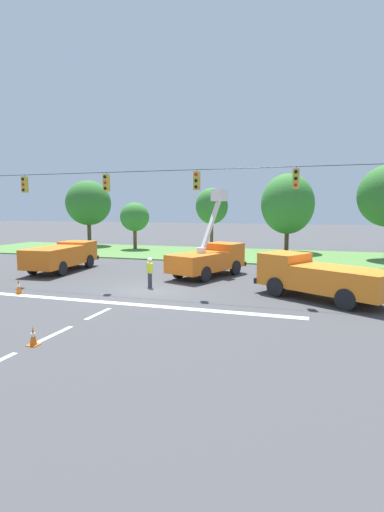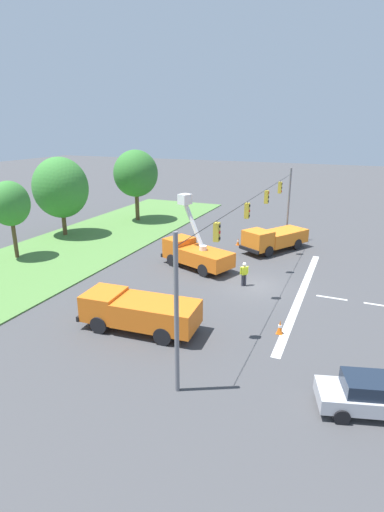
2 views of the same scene
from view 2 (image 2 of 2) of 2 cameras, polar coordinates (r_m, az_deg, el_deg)
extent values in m
plane|color=#424244|center=(29.34, 8.69, -4.22)|extent=(200.00, 200.00, 0.00)
cube|color=#517F3D|center=(37.59, -18.87, 0.12)|extent=(56.00, 12.00, 0.10)
cube|color=silver|center=(28.79, 15.36, -5.14)|extent=(17.60, 0.50, 0.01)
cube|color=silver|center=(28.66, 19.33, -5.65)|extent=(0.20, 2.00, 0.01)
cube|color=silver|center=(28.72, 25.31, -6.37)|extent=(0.20, 2.00, 0.01)
cylinder|color=slate|center=(16.63, -2.23, -8.60)|extent=(0.20, 0.20, 7.20)
cylinder|color=slate|center=(40.61, 13.61, 7.08)|extent=(0.20, 0.20, 7.20)
cylinder|color=black|center=(27.53, 9.35, 8.58)|extent=(26.00, 0.03, 0.03)
cylinder|color=black|center=(19.82, 3.58, 4.92)|extent=(0.02, 0.02, 0.10)
cube|color=gold|center=(19.95, 3.55, 3.44)|extent=(0.32, 0.28, 0.96)
cylinder|color=black|center=(19.82, 4.00, 4.29)|extent=(0.16, 0.05, 0.16)
cylinder|color=red|center=(19.90, 3.98, 3.39)|extent=(0.16, 0.05, 0.16)
cylinder|color=black|center=(19.99, 3.96, 2.51)|extent=(0.16, 0.05, 0.16)
cylinder|color=black|center=(25.10, 7.92, 7.61)|extent=(0.02, 0.02, 0.10)
cube|color=gold|center=(25.20, 7.86, 6.43)|extent=(0.32, 0.28, 0.96)
cylinder|color=black|center=(25.10, 8.25, 7.11)|extent=(0.16, 0.05, 0.16)
cylinder|color=red|center=(25.16, 8.22, 6.39)|extent=(0.16, 0.05, 0.16)
cylinder|color=black|center=(25.23, 8.18, 5.68)|extent=(0.16, 0.05, 0.16)
cylinder|color=black|center=(30.25, 10.65, 9.27)|extent=(0.02, 0.02, 0.10)
cube|color=gold|center=(30.34, 10.59, 8.28)|extent=(0.32, 0.28, 0.96)
cylinder|color=red|center=(30.25, 10.93, 8.85)|extent=(0.16, 0.05, 0.16)
cylinder|color=black|center=(30.31, 10.89, 8.25)|extent=(0.16, 0.05, 0.16)
cylinder|color=black|center=(30.36, 10.86, 7.66)|extent=(0.16, 0.05, 0.16)
cylinder|color=black|center=(35.18, 12.51, 10.37)|extent=(0.02, 0.02, 0.10)
cube|color=gold|center=(35.25, 12.45, 9.52)|extent=(0.32, 0.28, 0.96)
cylinder|color=black|center=(35.18, 12.74, 10.01)|extent=(0.16, 0.05, 0.16)
cylinder|color=black|center=(35.22, 12.71, 9.50)|extent=(0.16, 0.05, 0.16)
cylinder|color=red|center=(35.27, 12.67, 8.98)|extent=(0.16, 0.05, 0.16)
cylinder|color=brown|center=(37.65, -23.97, 2.15)|extent=(0.34, 0.34, 3.38)
ellipsoid|color=#387F33|center=(36.99, -24.60, 6.83)|extent=(3.42, 3.17, 3.79)
cylinder|color=brown|center=(43.90, -17.80, 4.54)|extent=(0.44, 0.44, 2.74)
ellipsoid|color=#387F33|center=(43.24, -18.27, 9.26)|extent=(5.39, 5.68, 6.14)
cylinder|color=brown|center=(48.94, -7.83, 6.94)|extent=(0.48, 0.48, 3.32)
ellipsoid|color=#33752D|center=(48.33, -8.03, 11.60)|extent=(5.51, 5.10, 5.45)
cube|color=orange|center=(31.62, 1.98, -0.25)|extent=(3.70, 4.75, 1.16)
cube|color=orange|center=(33.52, -1.81, 1.26)|extent=(2.76, 2.49, 1.64)
cube|color=#1E2838|center=(33.87, -2.56, 1.94)|extent=(1.91, 0.81, 0.74)
cube|color=black|center=(34.39, -2.94, 0.52)|extent=(2.26, 0.99, 0.30)
cylinder|color=black|center=(32.89, -2.86, -0.60)|extent=(0.62, 1.03, 1.00)
cylinder|color=black|center=(34.34, -0.23, 0.25)|extent=(0.62, 1.03, 1.00)
cylinder|color=black|center=(30.58, 1.65, -2.06)|extent=(0.62, 1.03, 1.00)
cylinder|color=black|center=(32.13, 4.26, -1.09)|extent=(0.62, 1.03, 1.00)
cylinder|color=silver|center=(31.58, 1.59, 1.18)|extent=(0.60, 0.60, 0.36)
cube|color=white|center=(31.81, 0.28, 4.30)|extent=(1.02, 2.16, 3.68)
cube|color=white|center=(32.07, -1.03, 8.12)|extent=(1.13, 1.07, 0.80)
cube|color=orange|center=(38.43, 12.83, 2.70)|extent=(5.19, 4.40, 1.22)
cube|color=orange|center=(36.00, 9.39, 2.25)|extent=(2.87, 2.97, 1.69)
cube|color=#1E2838|center=(35.45, 8.63, 2.53)|extent=(1.12, 1.79, 0.76)
cube|color=black|center=(35.47, 8.12, 0.90)|extent=(1.35, 2.13, 0.30)
cylinder|color=black|center=(35.71, 10.87, 0.63)|extent=(1.00, 0.75, 1.00)
cylinder|color=black|center=(37.15, 8.41, 1.45)|extent=(1.00, 0.75, 1.00)
cylinder|color=black|center=(38.54, 14.79, 1.65)|extent=(1.00, 0.75, 1.00)
cylinder|color=black|center=(39.88, 12.37, 2.38)|extent=(1.00, 0.75, 1.00)
cube|color=orange|center=(22.40, -5.08, -8.16)|extent=(2.77, 4.77, 1.34)
cube|color=orange|center=(23.79, -12.41, -6.67)|extent=(2.49, 2.13, 1.51)
cube|color=#1E2838|center=(24.03, -13.87, -5.84)|extent=(2.09, 0.24, 0.68)
cube|color=black|center=(24.58, -14.46, -7.56)|extent=(2.46, 0.33, 0.30)
cylinder|color=black|center=(23.14, -13.16, -9.57)|extent=(0.35, 1.02, 1.00)
cylinder|color=black|center=(24.86, -10.42, -7.34)|extent=(0.35, 1.02, 1.00)
cylinder|color=black|center=(21.50, -4.22, -11.36)|extent=(0.35, 1.02, 1.00)
cylinder|color=black|center=(23.35, -2.03, -8.79)|extent=(0.35, 1.02, 1.00)
cube|color=#B7B7BC|center=(18.52, 24.32, -18.02)|extent=(2.87, 4.62, 0.64)
cube|color=#192333|center=(18.13, 24.12, -16.45)|extent=(2.01, 2.40, 0.60)
cylinder|color=black|center=(19.02, 19.42, -17.48)|extent=(0.37, 0.67, 0.64)
cylinder|color=black|center=(17.69, 20.61, -20.69)|extent=(0.37, 0.67, 0.64)
cylinder|color=#383842|center=(29.09, 7.23, -3.46)|extent=(0.18, 0.18, 0.85)
cylinder|color=#383842|center=(29.17, 7.58, -3.41)|extent=(0.18, 0.18, 0.85)
cube|color=#D8EA26|center=(28.87, 7.46, -2.09)|extent=(0.45, 0.46, 0.60)
cube|color=silver|center=(28.87, 7.46, -2.09)|extent=(0.34, 0.36, 0.62)
cylinder|color=#D8EA26|center=(28.75, 6.98, -2.10)|extent=(0.11, 0.11, 0.55)
cylinder|color=#D8EA26|center=(28.98, 7.94, -1.97)|extent=(0.11, 0.11, 0.55)
sphere|color=tan|center=(28.73, 7.50, -1.29)|extent=(0.22, 0.22, 0.22)
sphere|color=white|center=(28.71, 7.50, -1.18)|extent=(0.26, 0.26, 0.26)
cube|color=orange|center=(23.24, 12.38, -10.73)|extent=(0.36, 0.36, 0.03)
cone|color=orange|center=(23.04, 12.45, -9.85)|extent=(0.31, 0.31, 0.78)
cylinder|color=white|center=(23.03, 12.46, -9.76)|extent=(0.19, 0.19, 0.14)
cube|color=orange|center=(38.99, 6.57, 1.59)|extent=(0.36, 0.36, 0.03)
cone|color=orange|center=(38.89, 6.59, 2.08)|extent=(0.27, 0.27, 0.67)
cylinder|color=white|center=(38.88, 6.59, 2.13)|extent=(0.17, 0.17, 0.12)
camera|label=1|loc=(38.74, 43.77, 3.45)|focal=28.00mm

